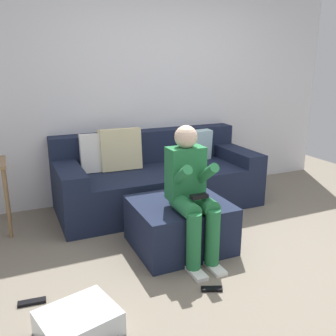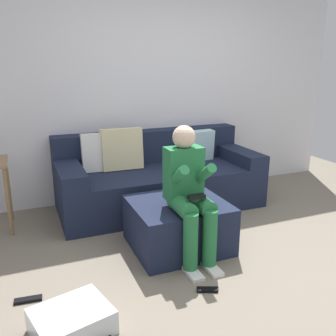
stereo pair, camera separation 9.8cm
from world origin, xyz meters
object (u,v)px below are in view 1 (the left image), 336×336
at_px(ottoman, 180,224).
at_px(remote_under_side_table, 32,302).
at_px(couch_sectional, 156,178).
at_px(person_seated, 192,191).
at_px(storage_bin, 78,323).
at_px(remote_near_ottoman, 212,289).

xyz_separation_m(ottoman, remote_under_side_table, (-1.30, -0.34, -0.20)).
relative_size(couch_sectional, remote_under_side_table, 12.11).
bearing_deg(person_seated, couch_sectional, 81.44).
distance_m(couch_sectional, storage_bin, 2.21).
bearing_deg(person_seated, ottoman, 91.20).
xyz_separation_m(couch_sectional, remote_under_side_table, (-1.49, -1.37, -0.32)).
bearing_deg(storage_bin, remote_under_side_table, 119.16).
bearing_deg(couch_sectional, remote_under_side_table, -137.31).
xyz_separation_m(storage_bin, remote_under_side_table, (-0.24, 0.43, -0.07)).
bearing_deg(storage_bin, ottoman, 36.16).
relative_size(person_seated, remote_near_ottoman, 7.27).
relative_size(storage_bin, remote_near_ottoman, 2.93).
height_order(couch_sectional, person_seated, person_seated).
xyz_separation_m(couch_sectional, storage_bin, (-1.25, -1.81, -0.25)).
bearing_deg(remote_near_ottoman, storage_bin, -153.89).
height_order(person_seated, remote_near_ottoman, person_seated).
distance_m(person_seated, storage_bin, 1.31).
bearing_deg(ottoman, remote_near_ottoman, -96.22).
height_order(ottoman, remote_near_ottoman, ottoman).
relative_size(person_seated, remote_under_side_table, 6.01).
xyz_separation_m(person_seated, remote_near_ottoman, (-0.08, -0.50, -0.59)).
bearing_deg(remote_under_side_table, storage_bin, -55.21).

